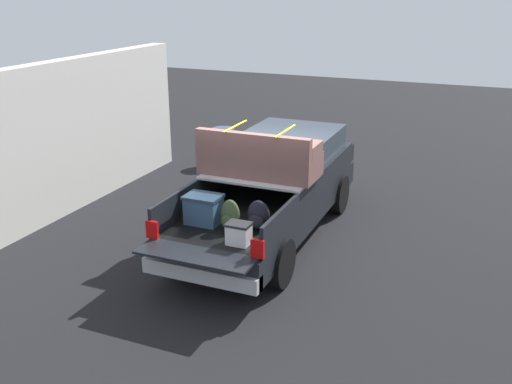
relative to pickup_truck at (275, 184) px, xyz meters
The scene contains 4 objects.
ground_plane 1.01m from the pickup_truck, behind, with size 40.00×40.00×0.00m, color black.
pickup_truck is the anchor object (origin of this frame).
building_facade 4.62m from the pickup_truck, 101.70° to the left, with size 8.44×0.36×3.15m, color silver.
trash_can 4.65m from the pickup_truck, 38.48° to the left, with size 0.60×0.60×0.98m.
Camera 1 is at (-9.57, -3.80, 4.60)m, focal length 40.86 mm.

